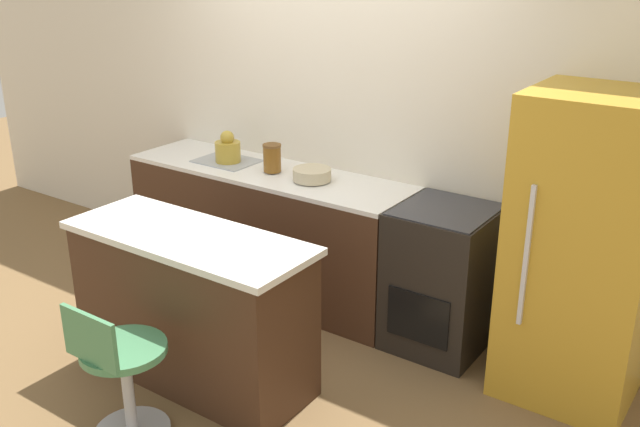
# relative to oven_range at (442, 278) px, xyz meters

# --- Properties ---
(ground_plane) EXTENTS (14.00, 14.00, 0.00)m
(ground_plane) POSITION_rel_oven_range_xyz_m (-1.06, -0.32, -0.46)
(ground_plane) COLOR brown
(wall_back) EXTENTS (8.00, 0.06, 2.60)m
(wall_back) POSITION_rel_oven_range_xyz_m (-1.06, 0.34, 0.84)
(wall_back) COLOR silver
(wall_back) RESTS_ON ground_plane
(back_counter) EXTENTS (2.17, 0.61, 0.92)m
(back_counter) POSITION_rel_oven_range_xyz_m (-1.39, 0.00, -0.00)
(back_counter) COLOR #422819
(back_counter) RESTS_ON ground_plane
(kitchen_island) EXTENTS (1.48, 0.58, 0.91)m
(kitchen_island) POSITION_rel_oven_range_xyz_m (-1.01, -1.17, -0.00)
(kitchen_island) COLOR #422819
(kitchen_island) RESTS_ON ground_plane
(oven_range) EXTENTS (0.58, 0.62, 0.92)m
(oven_range) POSITION_rel_oven_range_xyz_m (0.00, 0.00, 0.00)
(oven_range) COLOR black
(oven_range) RESTS_ON ground_plane
(refrigerator) EXTENTS (0.72, 0.70, 1.73)m
(refrigerator) POSITION_rel_oven_range_xyz_m (0.83, -0.03, 0.41)
(refrigerator) COLOR gold
(refrigerator) RESTS_ON ground_plane
(stool_chair) EXTENTS (0.44, 0.44, 0.79)m
(stool_chair) POSITION_rel_oven_range_xyz_m (-0.91, -1.78, -0.08)
(stool_chair) COLOR #B7B7BC
(stool_chair) RESTS_ON ground_plane
(kettle) EXTENTS (0.18, 0.18, 0.23)m
(kettle) POSITION_rel_oven_range_xyz_m (-1.74, -0.01, 0.55)
(kettle) COLOR #B29333
(kettle) RESTS_ON back_counter
(mixing_bowl) EXTENTS (0.26, 0.26, 0.08)m
(mixing_bowl) POSITION_rel_oven_range_xyz_m (-0.99, -0.01, 0.50)
(mixing_bowl) COLOR #C1B28E
(mixing_bowl) RESTS_ON back_counter
(canister_jar) EXTENTS (0.13, 0.13, 0.19)m
(canister_jar) POSITION_rel_oven_range_xyz_m (-1.33, -0.01, 0.56)
(canister_jar) COLOR brown
(canister_jar) RESTS_ON back_counter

